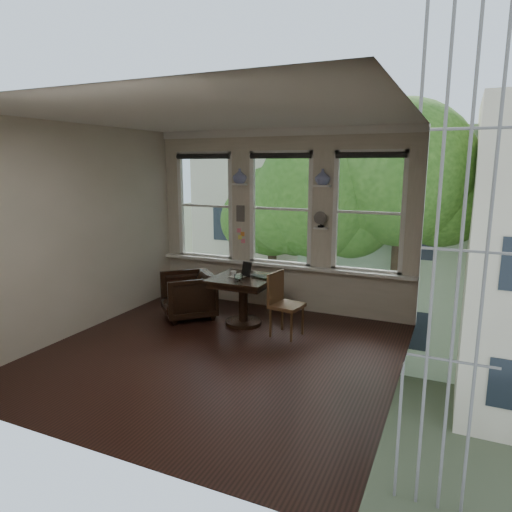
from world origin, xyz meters
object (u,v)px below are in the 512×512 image
at_px(laptop, 257,277).
at_px(mug, 233,274).
at_px(table, 243,301).
at_px(armchair_left, 188,295).
at_px(side_chair_right, 287,305).

distance_m(laptop, mug, 0.38).
bearing_deg(mug, table, 6.24).
relative_size(armchair_left, mug, 8.86).
distance_m(side_chair_right, mug, 1.01).
relative_size(side_chair_right, mug, 10.14).
height_order(table, armchair_left, table).
xyz_separation_m(side_chair_right, mug, (-0.94, 0.16, 0.33)).
xyz_separation_m(armchair_left, mug, (0.80, 0.05, 0.43)).
bearing_deg(table, side_chair_right, -13.15).
xyz_separation_m(armchair_left, side_chair_right, (1.73, -0.12, 0.09)).
height_order(laptop, mug, mug).
height_order(side_chair_right, mug, side_chair_right).
relative_size(table, side_chair_right, 0.98).
relative_size(armchair_left, laptop, 2.43).
distance_m(table, side_chair_right, 0.80).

